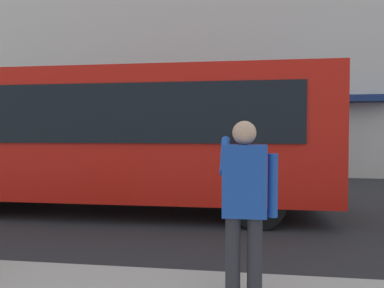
% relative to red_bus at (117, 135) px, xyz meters
% --- Properties ---
extents(ground_plane, '(60.00, 60.00, 0.00)m').
position_rel_red_bus_xyz_m(ground_plane, '(-2.56, -0.05, -1.68)').
color(ground_plane, '#2B2B2D').
extents(building_facade_far, '(28.00, 1.55, 12.00)m').
position_rel_red_bus_xyz_m(building_facade_far, '(-2.58, -6.85, 4.30)').
color(building_facade_far, beige).
rests_on(building_facade_far, ground_plane).
extents(red_bus, '(9.05, 2.54, 3.08)m').
position_rel_red_bus_xyz_m(red_bus, '(0.00, 0.00, 0.00)').
color(red_bus, red).
rests_on(red_bus, ground_plane).
extents(pedestrian_photographer, '(0.53, 0.52, 1.70)m').
position_rel_red_bus_xyz_m(pedestrian_photographer, '(-2.71, 4.15, -0.54)').
color(pedestrian_photographer, '#2D2D33').
rests_on(pedestrian_photographer, sidewalk_curb).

